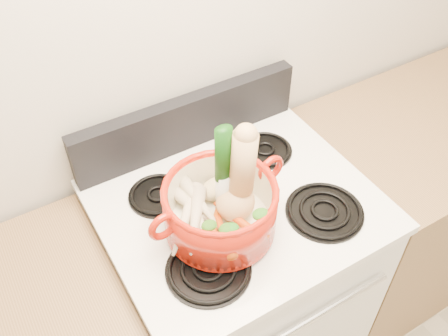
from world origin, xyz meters
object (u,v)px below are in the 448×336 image
dutch_oven (220,209)px  squash (236,179)px  leek (223,171)px  stove_body (235,292)px

dutch_oven → squash: bearing=-12.1°
leek → stove_body: bearing=27.4°
stove_body → squash: 0.68m
dutch_oven → leek: (0.02, 0.02, 0.11)m
stove_body → dutch_oven: 0.59m
dutch_oven → leek: size_ratio=0.99×
squash → dutch_oven: bearing=161.7°
dutch_oven → squash: 0.10m
stove_body → leek: leek is taller
squash → leek: bearing=113.8°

